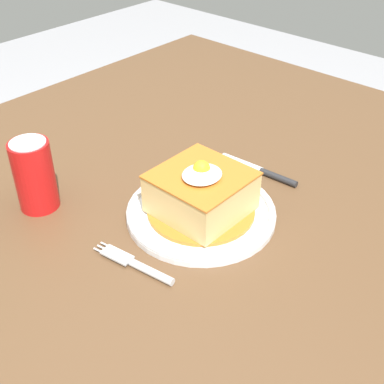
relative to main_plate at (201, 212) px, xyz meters
The scene contains 6 objects.
dining_table 0.17m from the main_plate, 119.18° to the left, with size 1.48×1.02×0.77m.
main_plate is the anchor object (origin of this frame).
sandwich_meal 0.04m from the main_plate, 134.24° to the right, with size 0.18×0.18×0.10m.
fork 0.16m from the main_plate, behind, with size 0.04×0.14×0.01m.
knife 0.17m from the main_plate, ahead, with size 0.03×0.17×0.01m.
soda_can 0.28m from the main_plate, 125.65° to the left, with size 0.07×0.07×0.12m.
Camera 1 is at (-0.44, -0.56, 1.30)m, focal length 47.92 mm.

